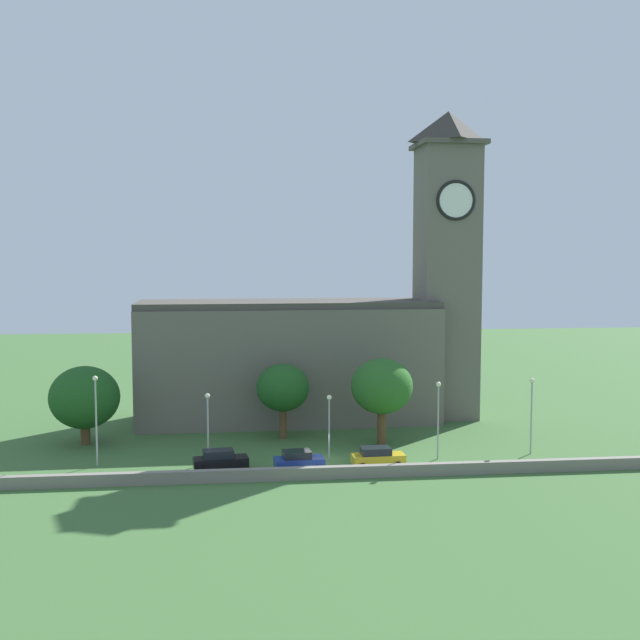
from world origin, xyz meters
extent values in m
plane|color=#3D6633|center=(0.00, 15.00, 0.00)|extent=(200.00, 200.00, 0.00)
cube|color=#666056|center=(-1.48, 17.16, 6.24)|extent=(32.37, 10.47, 12.47)
cube|color=#47433C|center=(-1.48, 17.16, 12.82)|extent=(32.36, 9.66, 0.70)
cube|color=#666056|center=(16.19, 17.37, 14.95)|extent=(6.24, 6.24, 29.90)
cube|color=#4F4B43|center=(16.19, 17.37, 30.15)|extent=(7.24, 7.24, 0.50)
pyramid|color=#38352F|center=(16.19, 17.37, 32.10)|extent=(6.55, 6.55, 3.39)
cylinder|color=white|center=(16.23, 14.23, 23.92)|extent=(3.95, 0.17, 3.95)
torus|color=black|center=(16.23, 14.23, 23.92)|extent=(4.31, 0.41, 4.30)
cylinder|color=white|center=(19.33, 17.41, 23.92)|extent=(0.17, 3.95, 3.95)
torus|color=black|center=(19.33, 17.41, 23.92)|extent=(0.41, 4.31, 4.30)
cube|color=gray|center=(0.00, -5.23, 0.50)|extent=(59.76, 0.70, 1.00)
cube|color=black|center=(-8.56, -1.93, 0.73)|extent=(4.76, 2.28, 0.81)
cube|color=#1E232B|center=(-8.79, -1.95, 1.46)|extent=(2.74, 1.83, 0.64)
cylinder|color=black|center=(-7.12, -0.87, 0.32)|extent=(0.68, 0.39, 0.65)
cylinder|color=black|center=(-6.91, -2.60, 0.32)|extent=(0.68, 0.39, 0.65)
cylinder|color=black|center=(-10.22, -1.25, 0.32)|extent=(0.68, 0.39, 0.65)
cylinder|color=black|center=(-10.01, -2.98, 0.32)|extent=(0.68, 0.39, 0.65)
cube|color=#233D9E|center=(-1.98, -2.61, 0.70)|extent=(4.31, 2.27, 0.78)
cube|color=#1E232B|center=(-2.19, -2.63, 1.40)|extent=(2.47, 1.87, 0.62)
cylinder|color=black|center=(-0.67, -1.54, 0.31)|extent=(0.65, 0.40, 0.62)
cylinder|color=black|center=(-0.49, -3.42, 0.31)|extent=(0.65, 0.40, 0.62)
cylinder|color=black|center=(-3.47, -1.81, 0.31)|extent=(0.65, 0.40, 0.62)
cylinder|color=black|center=(-3.30, -3.68, 0.31)|extent=(0.65, 0.40, 0.62)
cube|color=gold|center=(4.86, -2.24, 0.70)|extent=(4.61, 1.96, 0.78)
cube|color=#1E232B|center=(4.64, -2.25, 1.40)|extent=(2.61, 1.65, 0.62)
cylinder|color=black|center=(6.36, -1.30, 0.31)|extent=(0.64, 0.34, 0.62)
cylinder|color=black|center=(6.44, -3.02, 0.31)|extent=(0.64, 0.34, 0.62)
cylinder|color=black|center=(3.28, -1.46, 0.31)|extent=(0.64, 0.34, 0.62)
cylinder|color=black|center=(3.37, -3.18, 0.31)|extent=(0.64, 0.34, 0.62)
cylinder|color=#9EA0A5|center=(-19.18, 0.64, 3.71)|extent=(0.14, 0.14, 7.43)
sphere|color=#F4EFCC|center=(-19.18, 0.64, 7.65)|extent=(0.44, 0.44, 0.44)
cylinder|color=#9EA0A5|center=(-9.69, 0.36, 2.88)|extent=(0.14, 0.14, 5.76)
sphere|color=#F4EFCC|center=(-9.69, 0.36, 5.98)|extent=(0.44, 0.44, 0.44)
cylinder|color=#9EA0A5|center=(0.86, -0.21, 2.76)|extent=(0.14, 0.14, 5.51)
sphere|color=#F4EFCC|center=(0.86, -0.21, 5.73)|extent=(0.44, 0.44, 0.44)
cylinder|color=#9EA0A5|center=(10.58, -0.42, 3.27)|extent=(0.14, 0.14, 6.53)
sphere|color=#F4EFCC|center=(10.58, -0.42, 6.75)|extent=(0.44, 0.44, 0.44)
cylinder|color=#9EA0A5|center=(19.51, 0.39, 3.27)|extent=(0.14, 0.14, 6.54)
sphere|color=#F4EFCC|center=(19.51, 0.39, 6.76)|extent=(0.44, 0.44, 0.44)
cylinder|color=brown|center=(6.64, 5.45, 1.72)|extent=(0.83, 0.83, 3.43)
ellipsoid|color=#286023|center=(6.64, 5.45, 5.65)|extent=(5.91, 5.91, 5.32)
cylinder|color=brown|center=(-21.64, 8.65, 1.03)|extent=(0.93, 0.93, 2.07)
ellipsoid|color=#1E511E|center=(-21.64, 8.65, 4.56)|extent=(6.66, 6.66, 5.99)
cylinder|color=brown|center=(-2.61, 8.86, 1.57)|extent=(0.73, 0.73, 3.14)
ellipsoid|color=#1E511E|center=(-2.61, 8.86, 5.09)|extent=(5.22, 5.22, 4.70)
camera|label=1|loc=(-7.32, -65.76, 18.19)|focal=43.02mm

